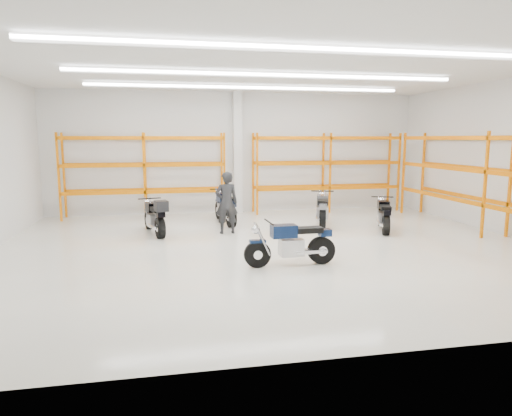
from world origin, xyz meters
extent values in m
plane|color=beige|center=(0.00, 0.00, 0.00)|extent=(14.00, 14.00, 0.00)
cube|color=silver|center=(0.00, 6.00, 2.25)|extent=(14.00, 0.02, 4.50)
cube|color=silver|center=(0.00, -6.00, 2.25)|extent=(14.00, 0.02, 4.50)
cube|color=white|center=(0.00, 0.00, 4.50)|extent=(14.00, 12.00, 0.02)
cube|color=white|center=(0.00, -3.00, 4.40)|extent=(10.00, 0.22, 0.10)
cube|color=white|center=(0.00, 0.50, 4.40)|extent=(10.00, 0.22, 0.10)
cube|color=white|center=(0.00, 3.50, 4.40)|extent=(10.00, 0.22, 0.10)
cylinder|color=black|center=(-0.75, -1.72, 0.30)|extent=(0.59, 0.14, 0.59)
cylinder|color=black|center=(0.73, -1.67, 0.31)|extent=(0.62, 0.20, 0.61)
cylinder|color=silver|center=(-0.75, -1.72, 0.30)|extent=(0.20, 0.14, 0.20)
cylinder|color=silver|center=(0.73, -1.67, 0.31)|extent=(0.22, 0.20, 0.22)
cube|color=#0C1A3C|center=(-0.75, -1.72, 0.59)|extent=(0.36, 0.16, 0.06)
cube|color=#B7B7BC|center=(0.02, -1.70, 0.41)|extent=(0.52, 0.37, 0.37)
cube|color=#A5A5AA|center=(0.40, -1.68, 0.32)|extent=(0.69, 0.14, 0.08)
cube|color=#0C1A3C|center=(-0.15, -1.70, 0.79)|extent=(0.56, 0.35, 0.28)
cube|color=black|center=(0.40, -1.68, 0.79)|extent=(0.66, 0.32, 0.12)
cube|color=#0C1A3C|center=(0.81, -1.67, 0.71)|extent=(0.26, 0.23, 0.16)
cylinder|color=black|center=(-0.49, -1.71, 1.01)|extent=(0.06, 0.69, 0.04)
sphere|color=silver|center=(-0.78, -1.72, 0.85)|extent=(0.19, 0.19, 0.19)
cylinder|color=silver|center=(0.44, -1.84, 0.32)|extent=(0.74, 0.11, 0.09)
cylinder|color=black|center=(-3.23, 3.09, 0.29)|extent=(0.26, 0.60, 0.59)
cylinder|color=black|center=(-2.86, 1.67, 0.30)|extent=(0.32, 0.63, 0.61)
cylinder|color=silver|center=(-3.23, 3.09, 0.29)|extent=(0.18, 0.22, 0.20)
cylinder|color=silver|center=(-2.86, 1.67, 0.30)|extent=(0.24, 0.26, 0.21)
cube|color=black|center=(-3.23, 3.09, 0.59)|extent=(0.23, 0.38, 0.06)
cube|color=#B7B7BC|center=(-3.04, 2.35, 0.41)|extent=(0.47, 0.58, 0.37)
cube|color=#A5A5AA|center=(-2.94, 2.00, 0.31)|extent=(0.29, 0.69, 0.08)
cube|color=black|center=(-3.08, 2.52, 0.78)|extent=(0.46, 0.61, 0.27)
cube|color=black|center=(-2.94, 2.00, 0.78)|extent=(0.45, 0.70, 0.12)
cube|color=black|center=(-2.84, 1.60, 0.70)|extent=(0.27, 0.30, 0.16)
cylinder|color=black|center=(-3.17, 2.85, 1.00)|extent=(0.67, 0.21, 0.04)
sphere|color=silver|center=(-3.24, 3.13, 0.84)|extent=(0.19, 0.19, 0.19)
cylinder|color=silver|center=(-3.08, 1.92, 0.31)|extent=(0.27, 0.73, 0.09)
cube|color=black|center=(-2.81, 1.49, 0.96)|extent=(0.42, 0.44, 0.29)
cylinder|color=black|center=(-0.88, 4.49, 0.32)|extent=(0.21, 0.65, 0.64)
cylinder|color=black|center=(-0.67, 2.90, 0.33)|extent=(0.28, 0.68, 0.66)
cylinder|color=silver|center=(-0.88, 4.49, 0.32)|extent=(0.18, 0.23, 0.21)
cylinder|color=silver|center=(-0.67, 2.90, 0.33)|extent=(0.24, 0.26, 0.23)
cube|color=#05173D|center=(-0.88, 4.49, 0.64)|extent=(0.21, 0.40, 0.06)
cube|color=#B7B7BC|center=(-0.77, 3.66, 0.45)|extent=(0.45, 0.60, 0.41)
cube|color=#A5A5AA|center=(-0.72, 3.26, 0.34)|extent=(0.22, 0.76, 0.09)
cube|color=#05173D|center=(-0.79, 3.85, 0.85)|extent=(0.44, 0.64, 0.30)
cube|color=black|center=(-0.72, 3.26, 0.85)|extent=(0.41, 0.74, 0.13)
cube|color=#05173D|center=(-0.66, 2.81, 0.77)|extent=(0.27, 0.31, 0.17)
cylinder|color=black|center=(-0.84, 4.21, 1.09)|extent=(0.75, 0.13, 0.04)
sphere|color=silver|center=(-0.88, 4.53, 0.92)|extent=(0.20, 0.20, 0.20)
cylinder|color=silver|center=(-0.88, 3.19, 0.34)|extent=(0.20, 0.81, 0.10)
cylinder|color=black|center=(2.50, 3.36, 0.31)|extent=(0.32, 0.64, 0.63)
cylinder|color=black|center=(2.00, 1.87, 0.32)|extent=(0.38, 0.68, 0.65)
cylinder|color=silver|center=(2.50, 3.36, 0.31)|extent=(0.21, 0.25, 0.21)
cylinder|color=silver|center=(2.00, 1.87, 0.32)|extent=(0.27, 0.29, 0.23)
cube|color=gray|center=(2.50, 3.36, 0.63)|extent=(0.27, 0.41, 0.06)
cube|color=#B7B7BC|center=(2.24, 2.58, 0.44)|extent=(0.53, 0.64, 0.40)
cube|color=#A5A5AA|center=(2.12, 2.21, 0.34)|extent=(0.35, 0.74, 0.08)
cube|color=gray|center=(2.30, 2.76, 0.84)|extent=(0.52, 0.67, 0.29)
cube|color=black|center=(2.12, 2.21, 0.84)|extent=(0.52, 0.76, 0.13)
cube|color=gray|center=(1.98, 1.79, 0.75)|extent=(0.30, 0.33, 0.17)
cylinder|color=black|center=(2.41, 3.10, 1.07)|extent=(0.71, 0.27, 0.04)
sphere|color=silver|center=(2.51, 3.40, 0.90)|extent=(0.20, 0.20, 0.20)
cylinder|color=silver|center=(1.94, 2.22, 0.34)|extent=(0.34, 0.78, 0.09)
cylinder|color=black|center=(4.08, 2.21, 0.29)|extent=(0.31, 0.58, 0.58)
cylinder|color=black|center=(3.59, 0.86, 0.30)|extent=(0.37, 0.62, 0.59)
cylinder|color=silver|center=(4.08, 2.21, 0.29)|extent=(0.19, 0.23, 0.19)
cylinder|color=silver|center=(3.59, 0.86, 0.30)|extent=(0.25, 0.26, 0.21)
cube|color=black|center=(4.08, 2.21, 0.58)|extent=(0.25, 0.37, 0.06)
cube|color=#B7B7BC|center=(3.83, 1.51, 0.40)|extent=(0.50, 0.59, 0.36)
cube|color=#A5A5AA|center=(3.70, 1.16, 0.31)|extent=(0.34, 0.67, 0.08)
cube|color=black|center=(3.89, 1.67, 0.77)|extent=(0.49, 0.62, 0.27)
cube|color=black|center=(3.70, 1.16, 0.77)|extent=(0.49, 0.69, 0.12)
cube|color=black|center=(3.56, 0.78, 0.69)|extent=(0.28, 0.31, 0.15)
cylinder|color=black|center=(4.00, 1.97, 0.98)|extent=(0.64, 0.26, 0.03)
sphere|color=silver|center=(4.10, 2.24, 0.82)|extent=(0.18, 0.18, 0.18)
cylinder|color=silver|center=(3.54, 1.18, 0.31)|extent=(0.33, 0.71, 0.09)
imported|color=black|center=(-0.93, 2.03, 0.92)|extent=(0.69, 0.47, 1.84)
cube|color=white|center=(0.00, 5.82, 2.25)|extent=(0.32, 0.32, 4.50)
cube|color=orange|center=(-6.20, 5.88, 1.50)|extent=(0.07, 0.07, 3.00)
cube|color=orange|center=(-6.20, 5.08, 1.50)|extent=(0.07, 0.07, 3.00)
cube|color=orange|center=(-3.40, 5.88, 1.50)|extent=(0.07, 0.07, 3.00)
cube|color=orange|center=(-3.40, 5.08, 1.50)|extent=(0.07, 0.07, 3.00)
cube|color=orange|center=(-0.60, 5.88, 1.50)|extent=(0.07, 0.07, 3.00)
cube|color=orange|center=(-0.60, 5.08, 1.50)|extent=(0.07, 0.07, 3.00)
cube|color=orange|center=(-3.40, 5.88, 0.94)|extent=(5.60, 0.07, 0.12)
cube|color=orange|center=(-3.40, 5.08, 0.94)|extent=(5.60, 0.07, 0.12)
cube|color=orange|center=(-3.40, 5.88, 1.88)|extent=(5.60, 0.07, 0.12)
cube|color=orange|center=(-3.40, 5.08, 1.88)|extent=(5.60, 0.07, 0.12)
cube|color=orange|center=(-3.40, 5.88, 2.81)|extent=(5.60, 0.07, 0.12)
cube|color=orange|center=(-3.40, 5.08, 2.81)|extent=(5.60, 0.07, 0.12)
cube|color=orange|center=(0.60, 5.88, 1.50)|extent=(0.07, 0.07, 3.00)
cube|color=orange|center=(0.60, 5.08, 1.50)|extent=(0.07, 0.07, 3.00)
cube|color=orange|center=(3.40, 5.88, 1.50)|extent=(0.07, 0.07, 3.00)
cube|color=orange|center=(3.40, 5.08, 1.50)|extent=(0.07, 0.07, 3.00)
cube|color=orange|center=(6.20, 5.88, 1.50)|extent=(0.07, 0.07, 3.00)
cube|color=orange|center=(6.20, 5.08, 1.50)|extent=(0.07, 0.07, 3.00)
cube|color=orange|center=(3.40, 5.88, 0.94)|extent=(5.60, 0.07, 0.12)
cube|color=orange|center=(3.40, 5.08, 0.94)|extent=(5.60, 0.07, 0.12)
cube|color=orange|center=(3.40, 5.88, 1.88)|extent=(5.60, 0.07, 0.12)
cube|color=orange|center=(3.40, 5.08, 1.88)|extent=(5.60, 0.07, 0.12)
cube|color=orange|center=(3.40, 5.88, 2.81)|extent=(5.60, 0.07, 0.12)
cube|color=orange|center=(3.40, 5.08, 2.81)|extent=(5.60, 0.07, 0.12)
cube|color=orange|center=(6.88, 0.00, 1.50)|extent=(0.07, 0.07, 3.00)
cube|color=orange|center=(6.08, 0.00, 1.50)|extent=(0.07, 0.07, 3.00)
cube|color=orange|center=(6.88, 4.50, 1.50)|extent=(0.07, 0.07, 3.00)
cube|color=orange|center=(6.08, 4.50, 1.50)|extent=(0.07, 0.07, 3.00)
cube|color=orange|center=(6.88, 0.00, 0.94)|extent=(0.07, 9.00, 0.12)
cube|color=orange|center=(6.08, 0.00, 0.94)|extent=(0.07, 9.00, 0.12)
cube|color=orange|center=(6.88, 0.00, 1.88)|extent=(0.07, 9.00, 0.12)
cube|color=orange|center=(6.08, 0.00, 1.88)|extent=(0.07, 9.00, 0.12)
cube|color=orange|center=(6.08, 0.00, 2.81)|extent=(0.07, 9.00, 0.12)
camera|label=1|loc=(-2.63, -11.19, 2.80)|focal=32.00mm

